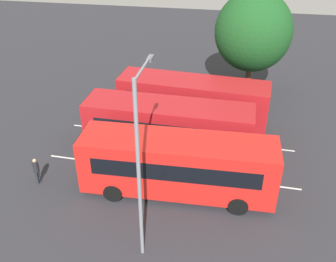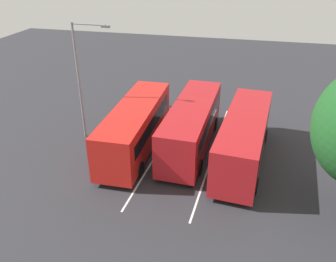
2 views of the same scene
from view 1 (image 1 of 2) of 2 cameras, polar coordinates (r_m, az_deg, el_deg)
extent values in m
plane|color=#2B2B30|center=(23.98, 0.88, -3.34)|extent=(71.52, 71.52, 0.00)
cube|color=#AD191E|center=(26.26, 3.66, 4.52)|extent=(10.21, 3.39, 2.93)
cube|color=black|center=(27.21, -6.66, 7.21)|extent=(0.31, 2.25, 1.23)
cube|color=black|center=(25.01, 3.10, 3.99)|extent=(8.40, 0.80, 0.94)
cube|color=black|center=(27.21, 4.23, 6.32)|extent=(8.40, 0.80, 0.94)
cube|color=black|center=(27.02, -6.77, 8.17)|extent=(0.27, 2.04, 0.32)
cube|color=black|center=(28.11, -6.47, 3.43)|extent=(0.30, 2.35, 0.36)
cylinder|color=black|center=(26.59, -3.76, 1.66)|extent=(1.02, 0.36, 1.00)
cylinder|color=black|center=(28.61, -2.24, 3.99)|extent=(1.02, 0.36, 1.00)
cylinder|color=black|center=(25.49, 10.06, -0.22)|extent=(1.02, 0.36, 1.00)
cylinder|color=black|center=(27.60, 10.62, 2.34)|extent=(1.02, 0.36, 1.00)
cube|color=#AD191E|center=(23.22, 0.04, 0.72)|extent=(10.10, 2.85, 2.93)
cube|color=black|center=(24.22, -11.58, 3.55)|extent=(0.19, 2.25, 1.23)
cube|color=black|center=(22.00, -0.63, -0.11)|extent=(8.42, 0.34, 0.94)
cube|color=black|center=(24.11, 0.64, 2.92)|extent=(8.42, 0.34, 0.94)
cube|color=black|center=(24.00, -11.75, 4.60)|extent=(0.16, 2.04, 0.32)
cube|color=black|center=(25.22, -11.16, -0.53)|extent=(0.17, 2.35, 0.36)
cylinder|color=black|center=(23.72, -8.19, -2.67)|extent=(1.01, 0.31, 1.00)
cylinder|color=black|center=(25.64, -6.44, 0.30)|extent=(1.01, 0.31, 1.00)
cylinder|color=black|center=(22.59, 7.41, -4.56)|extent=(1.01, 0.31, 1.00)
cylinder|color=black|center=(24.60, 7.96, -1.29)|extent=(1.01, 0.31, 1.00)
cube|color=red|center=(20.00, 1.45, -4.95)|extent=(10.07, 2.75, 2.93)
cube|color=black|center=(20.66, -12.33, -1.79)|extent=(0.16, 2.25, 1.23)
cube|color=black|center=(18.80, 0.95, -6.31)|extent=(8.42, 0.25, 0.94)
cube|color=black|center=(20.81, 1.92, -2.16)|extent=(8.42, 0.25, 0.94)
cube|color=black|center=(20.40, -12.54, -0.62)|extent=(0.14, 2.04, 0.32)
cube|color=black|center=(21.83, -11.80, -6.26)|extent=(0.15, 2.35, 0.36)
cylinder|color=black|center=(20.47, -8.12, -9.03)|extent=(1.01, 0.30, 1.00)
cylinder|color=black|center=(22.28, -6.40, -5.04)|extent=(1.01, 0.30, 1.00)
cylinder|color=black|center=(19.82, 10.30, -10.86)|extent=(1.01, 0.30, 1.00)
cylinder|color=black|center=(21.69, 10.32, -6.57)|extent=(1.01, 0.30, 1.00)
cylinder|color=#232833|center=(22.68, -18.54, -6.36)|extent=(0.13, 0.13, 0.78)
cylinder|color=#232833|center=(22.58, -18.77, -6.58)|extent=(0.13, 0.13, 0.78)
cylinder|color=#232328|center=(22.23, -18.96, -5.04)|extent=(0.37, 0.37, 0.62)
sphere|color=tan|center=(21.99, -19.14, -4.17)|extent=(0.21, 0.21, 0.21)
cylinder|color=gray|center=(15.27, -4.32, -6.90)|extent=(0.16, 0.16, 8.45)
cylinder|color=gray|center=(14.18, -3.75, 9.31)|extent=(0.14, 2.37, 0.10)
cube|color=slate|center=(15.27, -2.63, 10.68)|extent=(0.21, 0.56, 0.14)
cylinder|color=#4C3823|center=(31.54, 11.75, 7.91)|extent=(0.44, 0.44, 2.86)
ellipsoid|color=#194C1E|center=(30.32, 12.49, 14.12)|extent=(5.75, 5.18, 6.04)
cube|color=silver|center=(25.53, 1.57, -0.96)|extent=(14.84, 0.73, 0.01)
cube|color=silver|center=(22.48, 0.10, -6.02)|extent=(14.84, 0.73, 0.01)
camera|label=2|loc=(29.44, 51.56, 18.59)|focal=37.35mm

